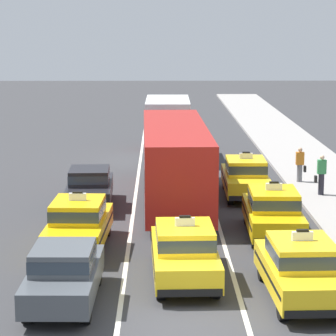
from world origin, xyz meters
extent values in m
plane|color=#353538|center=(0.00, 0.00, 0.00)|extent=(160.00, 160.00, 0.00)
cube|color=silver|center=(-1.60, 20.00, 0.00)|extent=(0.14, 80.00, 0.01)
cube|color=silver|center=(1.60, 20.00, 0.00)|extent=(0.14, 80.00, 0.01)
cube|color=#9E9993|center=(7.20, 15.00, 0.07)|extent=(4.00, 90.00, 0.15)
cylinder|color=black|center=(-3.79, 2.81, 0.32)|extent=(0.25, 0.64, 0.64)
cylinder|color=black|center=(-2.35, 2.79, 0.32)|extent=(0.25, 0.64, 0.64)
cylinder|color=black|center=(-3.84, -0.03, 0.32)|extent=(0.25, 0.64, 0.64)
cylinder|color=black|center=(-2.40, -0.05, 0.32)|extent=(0.25, 0.64, 0.64)
cube|color=#4C5156|center=(-3.10, 1.38, 0.65)|extent=(1.83, 4.33, 0.66)
cube|color=#4C5156|center=(-3.10, 1.28, 1.28)|extent=(1.59, 1.93, 0.60)
cube|color=#2D3842|center=(-3.10, 1.28, 1.28)|extent=(1.61, 1.95, 0.33)
cylinder|color=black|center=(-3.89, 7.98, 0.32)|extent=(0.27, 0.65, 0.64)
cylinder|color=black|center=(-2.42, 7.92, 0.32)|extent=(0.27, 0.65, 0.64)
cylinder|color=black|center=(-4.02, 4.93, 0.32)|extent=(0.27, 0.65, 0.64)
cylinder|color=black|center=(-2.54, 4.87, 0.32)|extent=(0.27, 0.65, 0.64)
cube|color=yellow|center=(-3.22, 6.43, 0.67)|extent=(1.98, 4.57, 0.70)
cube|color=black|center=(-3.22, 6.43, 0.72)|extent=(1.99, 4.21, 0.10)
cube|color=yellow|center=(-3.22, 6.28, 1.34)|extent=(1.68, 2.16, 0.64)
cube|color=#2D3842|center=(-3.22, 6.28, 1.34)|extent=(1.71, 2.18, 0.35)
cube|color=white|center=(-3.22, 6.28, 1.78)|extent=(0.56, 0.14, 0.24)
cube|color=black|center=(-3.22, 6.28, 1.93)|extent=(0.32, 0.12, 0.06)
cube|color=black|center=(-3.13, 8.63, 0.42)|extent=(1.71, 0.21, 0.20)
cube|color=black|center=(-3.31, 4.22, 0.42)|extent=(1.71, 0.21, 0.20)
cylinder|color=black|center=(-4.15, 13.74, 0.32)|extent=(0.26, 0.65, 0.64)
cylinder|color=black|center=(-2.70, 13.78, 0.32)|extent=(0.26, 0.65, 0.64)
cylinder|color=black|center=(-4.06, 10.90, 0.32)|extent=(0.26, 0.65, 0.64)
cylinder|color=black|center=(-2.61, 10.95, 0.32)|extent=(0.26, 0.65, 0.64)
cube|color=black|center=(-3.38, 12.34, 0.65)|extent=(1.89, 4.35, 0.66)
cube|color=black|center=(-3.38, 12.24, 1.28)|extent=(1.62, 1.95, 0.60)
cube|color=#2D3842|center=(-3.38, 12.24, 1.28)|extent=(1.64, 1.97, 0.33)
cylinder|color=black|center=(-0.64, 4.69, 0.32)|extent=(0.26, 0.65, 0.64)
cylinder|color=black|center=(0.84, 4.74, 0.32)|extent=(0.26, 0.65, 0.64)
cylinder|color=black|center=(-0.54, 1.63, 0.32)|extent=(0.26, 0.65, 0.64)
cylinder|color=black|center=(0.94, 1.68, 0.32)|extent=(0.26, 0.65, 0.64)
cube|color=yellow|center=(0.15, 3.18, 0.67)|extent=(1.95, 4.56, 0.70)
cube|color=black|center=(0.15, 3.18, 0.72)|extent=(1.96, 4.20, 0.10)
cube|color=yellow|center=(0.15, 3.03, 1.34)|extent=(1.67, 2.15, 0.64)
cube|color=#2D3842|center=(0.15, 3.03, 1.34)|extent=(1.69, 2.17, 0.35)
cube|color=white|center=(0.15, 3.03, 1.78)|extent=(0.56, 0.14, 0.24)
cube|color=black|center=(0.15, 3.03, 1.93)|extent=(0.32, 0.12, 0.06)
cube|color=black|center=(0.08, 5.39, 0.42)|extent=(1.71, 0.20, 0.20)
cube|color=black|center=(0.22, 0.98, 0.42)|extent=(1.71, 0.20, 0.20)
cylinder|color=black|center=(-1.01, 16.32, 0.32)|extent=(0.25, 0.65, 0.64)
cylinder|color=black|center=(0.99, 16.37, 0.32)|extent=(0.25, 0.65, 0.64)
cylinder|color=black|center=(-0.86, 9.60, 0.32)|extent=(0.25, 0.65, 0.64)
cylinder|color=black|center=(1.14, 9.65, 0.32)|extent=(0.25, 0.65, 0.64)
cube|color=#B21E19|center=(0.07, 12.99, 1.77)|extent=(2.75, 11.25, 2.90)
cube|color=#2D3842|center=(0.07, 12.99, 2.02)|extent=(2.76, 10.81, 0.84)
cube|color=black|center=(-0.06, 18.53, 2.97)|extent=(2.13, 0.13, 0.36)
cylinder|color=black|center=(-1.05, 25.50, 0.32)|extent=(0.25, 0.64, 0.64)
cylinder|color=black|center=(0.85, 25.48, 0.32)|extent=(0.25, 0.64, 0.64)
cylinder|color=black|center=(-1.09, 21.60, 0.32)|extent=(0.25, 0.64, 0.64)
cylinder|color=black|center=(0.81, 21.58, 0.32)|extent=(0.25, 0.64, 0.64)
cube|color=maroon|center=(-0.09, 26.47, 1.37)|extent=(2.12, 2.22, 2.10)
cube|color=#2D3842|center=(-0.08, 27.54, 1.67)|extent=(1.93, 0.08, 0.76)
cube|color=silver|center=(-0.12, 23.21, 1.92)|extent=(2.35, 5.22, 2.70)
cylinder|color=black|center=(2.42, 3.16, 0.32)|extent=(0.26, 0.65, 0.64)
cylinder|color=black|center=(3.90, 3.21, 0.32)|extent=(0.26, 0.65, 0.64)
cylinder|color=black|center=(2.53, 0.11, 0.32)|extent=(0.26, 0.65, 0.64)
cube|color=yellow|center=(3.21, 1.66, 0.67)|extent=(1.95, 4.56, 0.70)
cube|color=black|center=(3.21, 1.66, 0.72)|extent=(1.96, 4.20, 0.10)
cube|color=yellow|center=(3.22, 1.51, 1.34)|extent=(1.67, 2.15, 0.64)
cube|color=#2D3842|center=(3.22, 1.51, 1.34)|extent=(1.69, 2.17, 0.35)
cube|color=white|center=(3.22, 1.51, 1.78)|extent=(0.56, 0.14, 0.24)
cube|color=black|center=(3.22, 1.51, 1.93)|extent=(0.32, 0.12, 0.06)
cube|color=black|center=(3.14, 3.87, 0.42)|extent=(1.71, 0.20, 0.20)
cube|color=black|center=(3.29, -0.55, 0.42)|extent=(1.71, 0.20, 0.20)
cylinder|color=black|center=(2.68, 9.47, 0.32)|extent=(0.26, 0.65, 0.64)
cylinder|color=black|center=(4.16, 9.43, 0.32)|extent=(0.26, 0.65, 0.64)
cylinder|color=black|center=(2.59, 6.41, 0.32)|extent=(0.26, 0.65, 0.64)
cylinder|color=black|center=(4.06, 6.37, 0.32)|extent=(0.26, 0.65, 0.64)
cube|color=yellow|center=(3.37, 7.92, 0.67)|extent=(1.93, 4.55, 0.70)
cube|color=black|center=(3.37, 7.92, 0.72)|extent=(1.94, 4.19, 0.10)
cube|color=yellow|center=(3.37, 7.77, 1.34)|extent=(1.66, 2.15, 0.64)
cube|color=#2D3842|center=(3.37, 7.77, 1.34)|extent=(1.68, 2.17, 0.35)
cube|color=white|center=(3.37, 7.77, 1.78)|extent=(0.56, 0.14, 0.24)
cube|color=black|center=(3.37, 7.77, 1.93)|extent=(0.32, 0.12, 0.06)
cube|color=black|center=(3.44, 10.13, 0.42)|extent=(1.71, 0.19, 0.20)
cube|color=black|center=(3.31, 5.71, 0.42)|extent=(1.71, 0.19, 0.20)
cylinder|color=black|center=(2.39, 15.68, 0.32)|extent=(0.25, 0.64, 0.64)
cylinder|color=black|center=(3.86, 15.65, 0.32)|extent=(0.25, 0.64, 0.64)
cylinder|color=black|center=(2.33, 12.62, 0.32)|extent=(0.25, 0.64, 0.64)
cylinder|color=black|center=(3.80, 12.59, 0.32)|extent=(0.25, 0.64, 0.64)
cube|color=yellow|center=(3.10, 14.13, 0.67)|extent=(1.89, 4.53, 0.70)
cube|color=black|center=(3.10, 14.13, 0.72)|extent=(1.90, 4.18, 0.10)
cube|color=yellow|center=(3.09, 13.98, 1.34)|extent=(1.64, 2.13, 0.64)
cube|color=#2D3842|center=(3.09, 13.98, 1.34)|extent=(1.66, 2.15, 0.35)
cube|color=white|center=(3.09, 13.98, 1.78)|extent=(0.56, 0.13, 0.24)
cube|color=black|center=(3.09, 13.98, 1.93)|extent=(0.32, 0.12, 0.06)
cube|color=black|center=(3.14, 16.34, 0.42)|extent=(1.71, 0.17, 0.20)
cube|color=black|center=(3.05, 11.92, 0.42)|extent=(1.71, 0.17, 0.20)
cylinder|color=#23232D|center=(6.27, 13.76, 0.60)|extent=(0.24, 0.24, 0.90)
cube|color=#338C4C|center=(6.27, 13.76, 1.34)|extent=(0.36, 0.22, 0.59)
sphere|color=beige|center=(6.27, 13.76, 1.75)|extent=(0.20, 0.20, 0.20)
cube|color=black|center=(6.03, 13.76, 0.82)|extent=(0.10, 0.20, 0.28)
cylinder|color=slate|center=(5.84, 16.48, 0.54)|extent=(0.24, 0.24, 0.79)
cube|color=orange|center=(5.84, 16.48, 1.23)|extent=(0.36, 0.22, 0.58)
sphere|color=tan|center=(5.84, 16.48, 1.63)|extent=(0.20, 0.20, 0.20)
cube|color=black|center=(6.08, 16.48, 0.74)|extent=(0.10, 0.20, 0.28)
camera|label=1|loc=(-0.56, -18.34, 7.37)|focal=83.30mm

